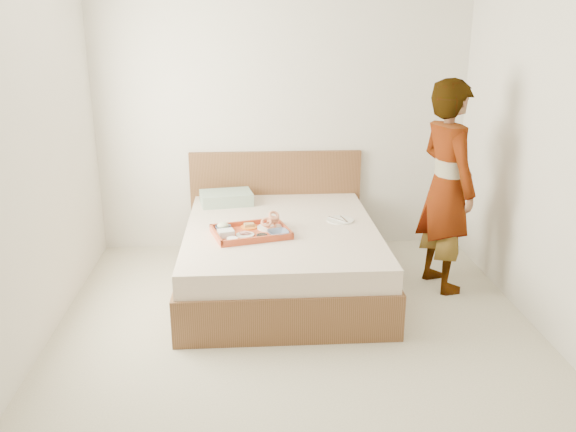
# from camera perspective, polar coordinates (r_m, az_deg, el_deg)

# --- Properties ---
(ground) EXTENTS (3.50, 4.00, 0.01)m
(ground) POSITION_cam_1_polar(r_m,az_deg,el_deg) (4.22, 1.04, -12.27)
(ground) COLOR beige
(ground) RESTS_ON ground
(wall_back) EXTENTS (3.50, 0.01, 2.60)m
(wall_back) POSITION_cam_1_polar(r_m,az_deg,el_deg) (5.70, -0.57, 9.69)
(wall_back) COLOR silver
(wall_back) RESTS_ON ground
(wall_front) EXTENTS (3.50, 0.01, 2.60)m
(wall_front) POSITION_cam_1_polar(r_m,az_deg,el_deg) (1.85, 6.45, -8.65)
(wall_front) COLOR silver
(wall_front) RESTS_ON ground
(wall_left) EXTENTS (0.01, 4.00, 2.60)m
(wall_left) POSITION_cam_1_polar(r_m,az_deg,el_deg) (3.99, -24.86, 4.38)
(wall_left) COLOR silver
(wall_left) RESTS_ON ground
(wall_right) EXTENTS (0.01, 4.00, 2.60)m
(wall_right) POSITION_cam_1_polar(r_m,az_deg,el_deg) (4.25, 25.46, 5.06)
(wall_right) COLOR silver
(wall_right) RESTS_ON ground
(bed) EXTENTS (1.65, 2.00, 0.53)m
(bed) POSITION_cam_1_polar(r_m,az_deg,el_deg) (4.99, -0.65, -3.86)
(bed) COLOR brown
(bed) RESTS_ON ground
(headboard) EXTENTS (1.65, 0.06, 0.95)m
(headboard) POSITION_cam_1_polar(r_m,az_deg,el_deg) (5.84, -1.17, 1.60)
(headboard) COLOR brown
(headboard) RESTS_ON ground
(pillow) EXTENTS (0.51, 0.39, 0.11)m
(pillow) POSITION_cam_1_polar(r_m,az_deg,el_deg) (5.52, -5.92, 1.73)
(pillow) COLOR #91A58E
(pillow) RESTS_ON bed
(tray) EXTENTS (0.66, 0.55, 0.05)m
(tray) POSITION_cam_1_polar(r_m,az_deg,el_deg) (4.70, -3.57, -1.51)
(tray) COLOR #C2492D
(tray) RESTS_ON bed
(prawn_plate) EXTENTS (0.24, 0.24, 0.01)m
(prawn_plate) POSITION_cam_1_polar(r_m,az_deg,el_deg) (4.81, -1.78, -1.10)
(prawn_plate) COLOR white
(prawn_plate) RESTS_ON tray
(navy_bowl_big) EXTENTS (0.20, 0.20, 0.04)m
(navy_bowl_big) POSITION_cam_1_polar(r_m,az_deg,el_deg) (4.63, -0.96, -1.67)
(navy_bowl_big) COLOR #132544
(navy_bowl_big) RESTS_ON tray
(sauce_dish) EXTENTS (0.10, 0.10, 0.03)m
(sauce_dish) POSITION_cam_1_polar(r_m,az_deg,el_deg) (4.58, -2.50, -1.99)
(sauce_dish) COLOR black
(sauce_dish) RESTS_ON tray
(meat_plate) EXTENTS (0.17, 0.17, 0.01)m
(meat_plate) POSITION_cam_1_polar(r_m,az_deg,el_deg) (4.65, -4.12, -1.81)
(meat_plate) COLOR white
(meat_plate) RESTS_ON tray
(bread_plate) EXTENTS (0.17, 0.17, 0.01)m
(bread_plate) POSITION_cam_1_polar(r_m,az_deg,el_deg) (4.83, -3.74, -1.05)
(bread_plate) COLOR orange
(bread_plate) RESTS_ON tray
(salad_bowl) EXTENTS (0.15, 0.15, 0.04)m
(salad_bowl) POSITION_cam_1_polar(r_m,az_deg,el_deg) (4.78, -6.22, -1.15)
(salad_bowl) COLOR #132544
(salad_bowl) RESTS_ON tray
(plastic_tub) EXTENTS (0.14, 0.13, 0.05)m
(plastic_tub) POSITION_cam_1_polar(r_m,az_deg,el_deg) (4.64, -5.95, -1.65)
(plastic_tub) COLOR silver
(plastic_tub) RESTS_ON tray
(cheese_round) EXTENTS (0.10, 0.10, 0.03)m
(cheese_round) POSITION_cam_1_polar(r_m,az_deg,el_deg) (4.53, -5.34, -2.27)
(cheese_round) COLOR white
(cheese_round) RESTS_ON tray
(dinner_plate) EXTENTS (0.30, 0.30, 0.01)m
(dinner_plate) POSITION_cam_1_polar(r_m,az_deg,el_deg) (5.05, 5.03, -0.39)
(dinner_plate) COLOR white
(dinner_plate) RESTS_ON bed
(person) EXTENTS (0.56, 0.71, 1.73)m
(person) POSITION_cam_1_polar(r_m,az_deg,el_deg) (4.98, 14.93, 2.72)
(person) COLOR beige
(person) RESTS_ON ground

